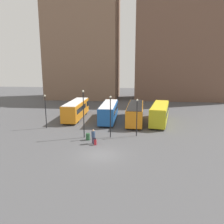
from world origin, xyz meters
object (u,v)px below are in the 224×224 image
Objects in this scene: traveler at (93,135)px; bus_2 at (135,112)px; lamp_post_2 at (110,113)px; trash_bin at (88,137)px; bus_1 at (109,111)px; bus_3 at (160,113)px; lamp_post_1 at (46,109)px; bus_0 at (76,109)px; suitcase at (95,142)px; lamp_post_0 at (137,114)px; lamp_post_3 at (84,111)px.

bus_2 is at bearing -29.44° from traveler.
lamp_post_2 is 6.51× the size of trash_bin.
traveler is (-0.20, -12.43, -0.57)m from bus_1.
bus_3 is 1.98× the size of lamp_post_2.
traveler is 10.66m from lamp_post_1.
bus_0 is 6.26× the size of traveler.
bus_0 reaches higher than bus_2.
traveler is 0.35× the size of lamp_post_1.
bus_1 is 11.97× the size of suitcase.
bus_3 is 2.13× the size of lamp_post_1.
lamp_post_0 is 0.98× the size of lamp_post_1.
suitcase is 11.30m from lamp_post_1.
lamp_post_2 is (1.74, 2.68, 2.21)m from traveler.
bus_1 is 1.75× the size of lamp_post_3.
traveler is 0.35× the size of lamp_post_0.
bus_2 is at bearing 57.13° from lamp_post_3.
lamp_post_2 reaches higher than bus_0.
lamp_post_1 reaches higher than bus_3.
lamp_post_3 is at bearing -167.20° from lamp_post_0.
bus_0 is 6.21m from bus_1.
lamp_post_0 is (5.16, 3.71, 1.95)m from traveler.
bus_1 is 10.65m from lamp_post_3.
lamp_post_0 is at bearing -133.02° from bus_0.
bus_0 is at bearing 16.24° from traveler.
lamp_post_0 is at bearing 12.80° from lamp_post_3.
lamp_post_1 is at bearing 124.43° from bus_1.
lamp_post_3 is (-3.44, -0.53, 0.39)m from lamp_post_2.
trash_bin is (-1.29, 1.67, 0.10)m from suitcase.
traveler is 0.28× the size of lamp_post_3.
bus_0 is at bearing 110.94° from lamp_post_3.
lamp_post_3 reaches higher than bus_2.
suitcase is 0.18× the size of lamp_post_0.
bus_2 is 4.14m from bus_3.
lamp_post_0 is (11.12, -9.56, 1.31)m from bus_0.
bus_1 is 8.77m from bus_3.
lamp_post_1 is (-13.41, -6.26, 1.45)m from bus_2.
suitcase is at bearing 161.51° from bus_2.
suitcase is 0.18× the size of lamp_post_1.
suitcase is at bearing -139.67° from lamp_post_0.
lamp_post_0 is 0.91× the size of lamp_post_2.
bus_0 is 2.02× the size of lamp_post_2.
lamp_post_3 is at bearing -171.23° from lamp_post_2.
lamp_post_0 reaches higher than bus_1.
lamp_post_1 is (-13.75, 2.28, 0.05)m from lamp_post_0.
lamp_post_1 reaches higher than lamp_post_0.
bus_0 is at bearing 126.02° from lamp_post_2.
lamp_post_3 is at bearing 167.72° from bus_1.
bus_2 is 13.51m from suitcase.
bus_0 reaches higher than bus_1.
traveler is at bearing -51.63° from lamp_post_3.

